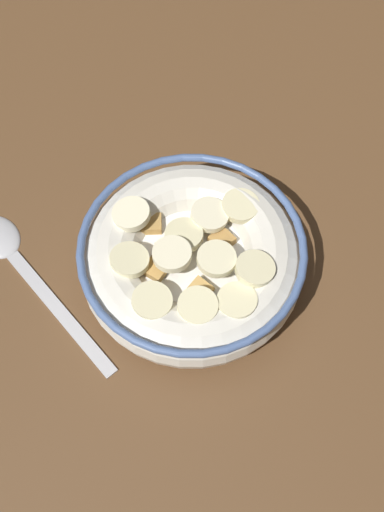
{
  "coord_description": "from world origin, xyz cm",
  "views": [
    {
      "loc": [
        20.12,
        -10.59,
        45.43
      ],
      "look_at": [
        0.0,
        0.0,
        3.0
      ],
      "focal_mm": 46.18,
      "sensor_mm": 36.0,
      "label": 1
    }
  ],
  "objects": [
    {
      "name": "spoon",
      "position": [
        -7.8,
        -11.64,
        0.34
      ],
      "size": [
        17.27,
        6.04,
        0.8
      ],
      "color": "#B7B7BC",
      "rests_on": "ground_plane"
    },
    {
      "name": "ground_plane",
      "position": [
        0.0,
        0.0,
        -1.0
      ],
      "size": [
        105.74,
        105.74,
        2.0
      ],
      "primitive_type": "cube",
      "color": "brown"
    },
    {
      "name": "cereal_bowl",
      "position": [
        0.02,
        -0.01,
        2.52
      ],
      "size": [
        16.61,
        16.61,
        5.15
      ],
      "color": "silver",
      "rests_on": "ground_plane"
    }
  ]
}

